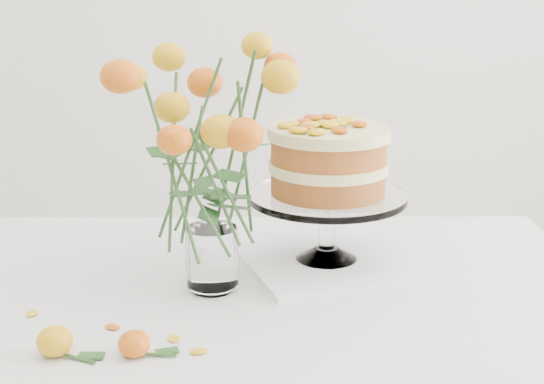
# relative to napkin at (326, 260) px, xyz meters

# --- Properties ---
(table) EXTENTS (1.43, 0.93, 0.76)m
(table) POSITION_rel_napkin_xyz_m (-0.23, -0.18, -0.09)
(table) COLOR tan
(table) RESTS_ON ground
(napkin) EXTENTS (0.38, 0.38, 0.01)m
(napkin) POSITION_rel_napkin_xyz_m (0.00, 0.00, 0.00)
(napkin) COLOR white
(napkin) RESTS_ON table
(cake_stand) EXTENTS (0.30, 0.30, 0.27)m
(cake_stand) POSITION_rel_napkin_xyz_m (0.00, 0.00, 0.18)
(cake_stand) COLOR white
(cake_stand) RESTS_ON napkin
(rose_vase) EXTENTS (0.35, 0.35, 0.45)m
(rose_vase) POSITION_rel_napkin_xyz_m (-0.21, -0.13, 0.26)
(rose_vase) COLOR white
(rose_vase) RESTS_ON table
(loose_rose_near) EXTENTS (0.09, 0.06, 0.04)m
(loose_rose_near) POSITION_rel_napkin_xyz_m (-0.42, -0.36, 0.02)
(loose_rose_near) COLOR orange
(loose_rose_near) RESTS_ON table
(loose_rose_far) EXTENTS (0.08, 0.05, 0.04)m
(loose_rose_far) POSITION_rel_napkin_xyz_m (-0.30, -0.36, 0.01)
(loose_rose_far) COLOR #C94609
(loose_rose_far) RESTS_ON table
(stray_petal_a) EXTENTS (0.03, 0.02, 0.00)m
(stray_petal_a) POSITION_rel_napkin_xyz_m (-0.35, -0.28, -0.00)
(stray_petal_a) COLOR #ECB50E
(stray_petal_a) RESTS_ON table
(stray_petal_b) EXTENTS (0.03, 0.02, 0.00)m
(stray_petal_b) POSITION_rel_napkin_xyz_m (-0.25, -0.32, -0.00)
(stray_petal_b) COLOR #ECB50E
(stray_petal_b) RESTS_ON table
(stray_petal_c) EXTENTS (0.03, 0.02, 0.00)m
(stray_petal_c) POSITION_rel_napkin_xyz_m (-0.21, -0.36, -0.00)
(stray_petal_c) COLOR #ECB50E
(stray_petal_c) RESTS_ON table
(stray_petal_d) EXTENTS (0.03, 0.02, 0.00)m
(stray_petal_d) POSITION_rel_napkin_xyz_m (-0.49, -0.23, -0.00)
(stray_petal_d) COLOR #ECB50E
(stray_petal_d) RESTS_ON table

